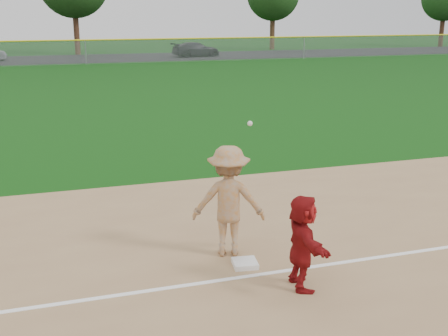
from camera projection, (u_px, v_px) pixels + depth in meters
name	position (u px, v px, depth m)	size (l,w,h in m)	color
ground	(248.00, 256.00, 10.38)	(160.00, 160.00, 0.00)	#0E400C
foul_line	(264.00, 274.00, 9.64)	(60.00, 0.10, 0.01)	white
parking_asphalt	(82.00, 59.00, 52.61)	(120.00, 10.00, 0.01)	black
first_base	(245.00, 263.00, 9.94)	(0.42, 0.42, 0.09)	white
base_runner	(302.00, 242.00, 9.00)	(1.46, 0.47, 1.58)	maroon
car_right	(196.00, 49.00, 54.79)	(1.93, 4.74, 1.38)	black
first_base_play	(229.00, 201.00, 10.19)	(1.50, 1.14, 2.54)	gray
outfield_fence	(85.00, 41.00, 46.57)	(110.00, 0.12, 110.00)	#999EA0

